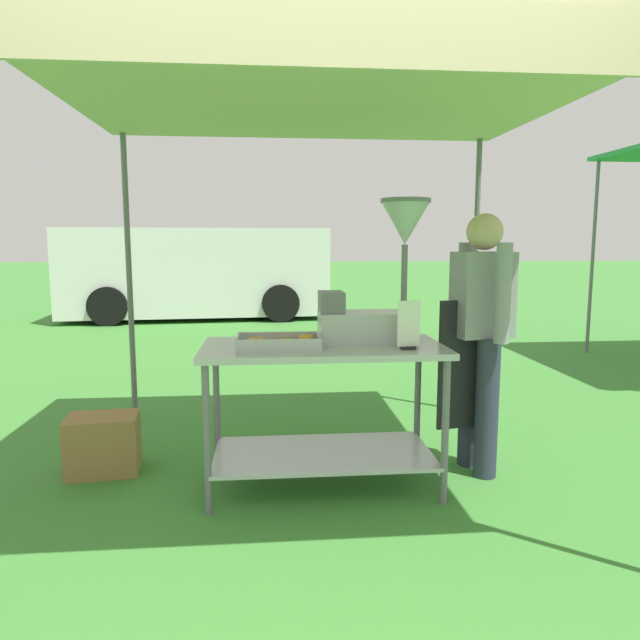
{
  "coord_description": "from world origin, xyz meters",
  "views": [
    {
      "loc": [
        -0.18,
        -2.3,
        1.44
      ],
      "look_at": [
        0.13,
        1.11,
        0.97
      ],
      "focal_mm": 32.01,
      "sensor_mm": 36.0,
      "label": 1
    }
  ],
  "objects_px": {
    "donut_fryer": "(379,285)",
    "donut_cart": "(323,386)",
    "van_white": "(199,272)",
    "donut_tray": "(281,344)",
    "menu_sign": "(409,328)",
    "vendor": "(480,330)",
    "stall_canopy": "(322,99)",
    "supply_crate": "(103,444)"
  },
  "relations": [
    {
      "from": "donut_cart",
      "to": "supply_crate",
      "type": "height_order",
      "value": "donut_cart"
    },
    {
      "from": "donut_fryer",
      "to": "van_white",
      "type": "height_order",
      "value": "van_white"
    },
    {
      "from": "donut_cart",
      "to": "donut_fryer",
      "type": "distance_m",
      "value": 0.68
    },
    {
      "from": "supply_crate",
      "to": "van_white",
      "type": "height_order",
      "value": "van_white"
    },
    {
      "from": "donut_cart",
      "to": "vendor",
      "type": "height_order",
      "value": "vendor"
    },
    {
      "from": "donut_cart",
      "to": "menu_sign",
      "type": "relative_size",
      "value": 5.14
    },
    {
      "from": "donut_cart",
      "to": "vendor",
      "type": "xyz_separation_m",
      "value": [
        0.99,
        0.15,
        0.29
      ]
    },
    {
      "from": "donut_fryer",
      "to": "donut_cart",
      "type": "bearing_deg",
      "value": -166.91
    },
    {
      "from": "stall_canopy",
      "to": "donut_tray",
      "type": "xyz_separation_m",
      "value": [
        -0.24,
        -0.17,
        -1.35
      ]
    },
    {
      "from": "donut_cart",
      "to": "menu_sign",
      "type": "distance_m",
      "value": 0.6
    },
    {
      "from": "donut_tray",
      "to": "van_white",
      "type": "distance_m",
      "value": 8.14
    },
    {
      "from": "menu_sign",
      "to": "donut_fryer",
      "type": "bearing_deg",
      "value": 115.17
    },
    {
      "from": "donut_cart",
      "to": "supply_crate",
      "type": "relative_size",
      "value": 3.0
    },
    {
      "from": "menu_sign",
      "to": "stall_canopy",
      "type": "bearing_deg",
      "value": 149.26
    },
    {
      "from": "donut_fryer",
      "to": "supply_crate",
      "type": "distance_m",
      "value": 1.99
    },
    {
      "from": "stall_canopy",
      "to": "vendor",
      "type": "xyz_separation_m",
      "value": [
        0.99,
        0.06,
        -1.33
      ]
    },
    {
      "from": "donut_cart",
      "to": "supply_crate",
      "type": "distance_m",
      "value": 1.46
    },
    {
      "from": "supply_crate",
      "to": "donut_cart",
      "type": "bearing_deg",
      "value": -13.74
    },
    {
      "from": "menu_sign",
      "to": "vendor",
      "type": "height_order",
      "value": "vendor"
    },
    {
      "from": "donut_tray",
      "to": "supply_crate",
      "type": "distance_m",
      "value": 1.37
    },
    {
      "from": "donut_tray",
      "to": "donut_cart",
      "type": "bearing_deg",
      "value": 17.56
    },
    {
      "from": "menu_sign",
      "to": "van_white",
      "type": "height_order",
      "value": "van_white"
    },
    {
      "from": "stall_canopy",
      "to": "van_white",
      "type": "height_order",
      "value": "stall_canopy"
    },
    {
      "from": "stall_canopy",
      "to": "vendor",
      "type": "bearing_deg",
      "value": 3.25
    },
    {
      "from": "menu_sign",
      "to": "van_white",
      "type": "relative_size",
      "value": 0.05
    },
    {
      "from": "van_white",
      "to": "donut_cart",
      "type": "bearing_deg",
      "value": -78.31
    },
    {
      "from": "donut_tray",
      "to": "van_white",
      "type": "bearing_deg",
      "value": 99.89
    },
    {
      "from": "stall_canopy",
      "to": "supply_crate",
      "type": "relative_size",
      "value": 6.5
    },
    {
      "from": "stall_canopy",
      "to": "donut_tray",
      "type": "distance_m",
      "value": 1.39
    },
    {
      "from": "donut_cart",
      "to": "donut_tray",
      "type": "distance_m",
      "value": 0.37
    },
    {
      "from": "vendor",
      "to": "donut_cart",
      "type": "bearing_deg",
      "value": -171.16
    },
    {
      "from": "donut_tray",
      "to": "stall_canopy",
      "type": "bearing_deg",
      "value": 35.54
    },
    {
      "from": "donut_fryer",
      "to": "menu_sign",
      "type": "relative_size",
      "value": 3.1
    },
    {
      "from": "donut_tray",
      "to": "supply_crate",
      "type": "height_order",
      "value": "donut_tray"
    },
    {
      "from": "donut_tray",
      "to": "vendor",
      "type": "distance_m",
      "value": 1.25
    },
    {
      "from": "stall_canopy",
      "to": "donut_fryer",
      "type": "xyz_separation_m",
      "value": [
        0.34,
        -0.02,
        -1.04
      ]
    },
    {
      "from": "vendor",
      "to": "supply_crate",
      "type": "relative_size",
      "value": 3.5
    },
    {
      "from": "donut_tray",
      "to": "van_white",
      "type": "relative_size",
      "value": 0.09
    },
    {
      "from": "vendor",
      "to": "supply_crate",
      "type": "xyz_separation_m",
      "value": [
        -2.34,
        0.18,
        -0.72
      ]
    },
    {
      "from": "donut_fryer",
      "to": "supply_crate",
      "type": "bearing_deg",
      "value": 171.5
    },
    {
      "from": "donut_cart",
      "to": "donut_tray",
      "type": "xyz_separation_m",
      "value": [
        -0.24,
        -0.08,
        0.27
      ]
    },
    {
      "from": "donut_tray",
      "to": "supply_crate",
      "type": "xyz_separation_m",
      "value": [
        -1.11,
        0.41,
        -0.7
      ]
    }
  ]
}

